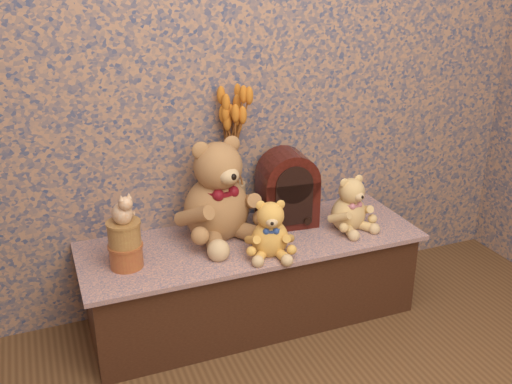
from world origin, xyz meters
TOP-DOWN VIEW (x-y plane):
  - display_shelf at (0.00, 1.25)m, footprint 1.48×0.52m
  - teddy_large at (-0.13, 1.34)m, footprint 0.47×0.52m
  - teddy_medium at (0.02, 1.10)m, footprint 0.27×0.29m
  - teddy_small at (0.45, 1.19)m, footprint 0.26×0.29m
  - cathedral_radio at (0.21, 1.34)m, footprint 0.27×0.20m
  - ceramic_vase at (-0.02, 1.44)m, footprint 0.14×0.14m
  - dried_stalks at (-0.02, 1.44)m, footprint 0.22×0.22m
  - biscuit_tin_lower at (-0.55, 1.20)m, footprint 0.17×0.17m
  - biscuit_tin_upper at (-0.55, 1.20)m, footprint 0.14×0.14m
  - cat_figurine at (-0.55, 1.20)m, footprint 0.13×0.13m

SIDE VIEW (x-z plane):
  - display_shelf at x=0.00m, z-range 0.00..0.40m
  - biscuit_tin_lower at x=-0.55m, z-range 0.40..0.50m
  - ceramic_vase at x=-0.02m, z-range 0.40..0.59m
  - teddy_medium at x=0.02m, z-range 0.40..0.66m
  - teddy_small at x=0.45m, z-range 0.40..0.67m
  - biscuit_tin_upper at x=-0.55m, z-range 0.50..0.59m
  - cathedral_radio at x=0.21m, z-range 0.40..0.75m
  - teddy_large at x=-0.13m, z-range 0.40..0.88m
  - cat_figurine at x=-0.55m, z-range 0.59..0.72m
  - dried_stalks at x=-0.02m, z-range 0.59..0.99m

